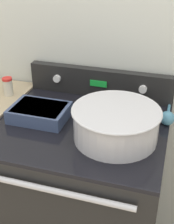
{
  "coord_description": "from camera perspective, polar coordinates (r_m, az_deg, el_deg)",
  "views": [
    {
      "loc": [
        0.38,
        -0.82,
        1.7
      ],
      "look_at": [
        0.02,
        0.36,
        1.01
      ],
      "focal_mm": 50.0,
      "sensor_mm": 36.0,
      "label": 1
    }
  ],
  "objects": [
    {
      "name": "casserole_dish",
      "position": [
        1.48,
        -8.66,
        0.04
      ],
      "size": [
        0.26,
        0.19,
        0.06
      ],
      "color": "#38476B",
      "rests_on": "stove_range"
    },
    {
      "name": "ladle",
      "position": [
        1.47,
        14.5,
        -0.93
      ],
      "size": [
        0.07,
        0.27,
        0.07
      ],
      "color": "teal",
      "rests_on": "stove_range"
    },
    {
      "name": "kitchen_wall",
      "position": [
        1.64,
        3.09,
        13.36
      ],
      "size": [
        8.0,
        0.05,
        2.5
      ],
      "color": "silver",
      "rests_on": "ground_plane"
    },
    {
      "name": "mixing_bowl",
      "position": [
        1.3,
        5.29,
        -1.85
      ],
      "size": [
        0.37,
        0.37,
        0.14
      ],
      "color": "silver",
      "rests_on": "stove_range"
    },
    {
      "name": "spice_jar_red_cap",
      "position": [
        1.71,
        -14.26,
        4.56
      ],
      "size": [
        0.05,
        0.05,
        0.1
      ],
      "color": "beige",
      "rests_on": "side_counter"
    },
    {
      "name": "stove_range",
      "position": [
        1.73,
        -0.84,
        -15.9
      ],
      "size": [
        0.77,
        0.72,
        0.95
      ],
      "color": "black",
      "rests_on": "ground_plane"
    },
    {
      "name": "control_panel",
      "position": [
        1.66,
        2.38,
        5.39
      ],
      "size": [
        0.77,
        0.07,
        0.15
      ],
      "color": "black",
      "rests_on": "stove_range"
    }
  ]
}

